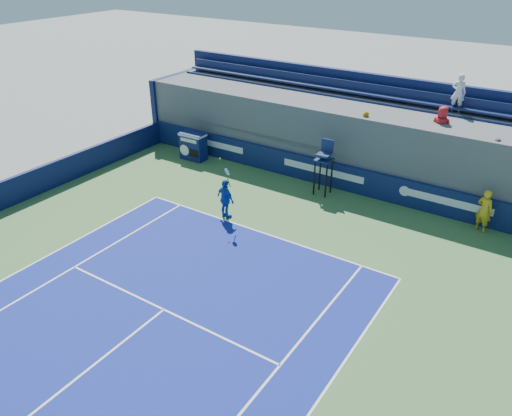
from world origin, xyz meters
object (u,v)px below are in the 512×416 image
Objects in this scene: umpire_chair at (324,162)px; tennis_player at (226,199)px; ball_person at (484,211)px; match_clock at (193,146)px.

umpire_chair is 0.96× the size of tennis_player.
tennis_player reaches higher than ball_person.
tennis_player is (5.08, -4.09, 0.10)m from match_clock.
match_clock is at bearing 141.14° from tennis_player.
ball_person is 0.70× the size of umpire_chair.
ball_person is 13.92m from match_clock.
ball_person is at bearing 1.95° from match_clock.
tennis_player reaches higher than umpire_chair.
ball_person is at bearing 27.32° from tennis_player.
umpire_chair is 4.76m from tennis_player.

